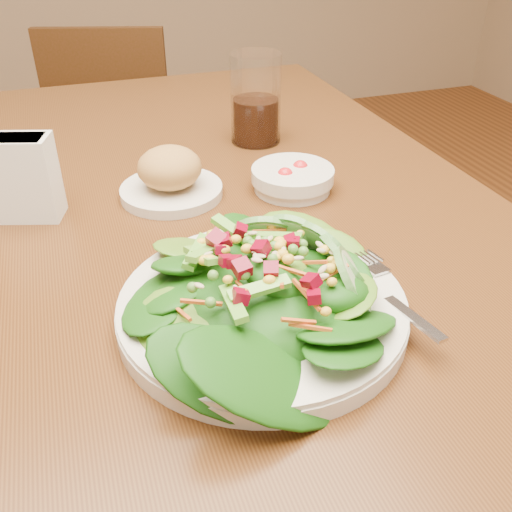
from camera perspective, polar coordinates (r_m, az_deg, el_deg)
The scene contains 7 objects.
dining_table at distance 0.87m, azimuth -5.90°, elevation -1.53°, with size 0.90×1.40×0.75m.
chair_far at distance 1.93m, azimuth -13.29°, elevation 10.73°, with size 0.47×0.48×0.82m.
salad_plate at distance 0.60m, azimuth 1.57°, elevation -3.45°, with size 0.31×0.31×0.09m.
bread_plate at distance 0.86m, azimuth -8.57°, elevation 7.84°, with size 0.15×0.15×0.08m.
tomato_bowl at distance 0.87m, azimuth 3.67°, elevation 7.73°, with size 0.12×0.12×0.04m.
drinking_glass at distance 1.04m, azimuth -0.02°, elevation 14.86°, with size 0.09×0.09×0.16m.
napkin_holder at distance 0.84m, azimuth -22.38°, elevation 7.42°, with size 0.10×0.07×0.12m.
Camera 1 is at (-0.15, -0.70, 1.14)m, focal length 40.00 mm.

